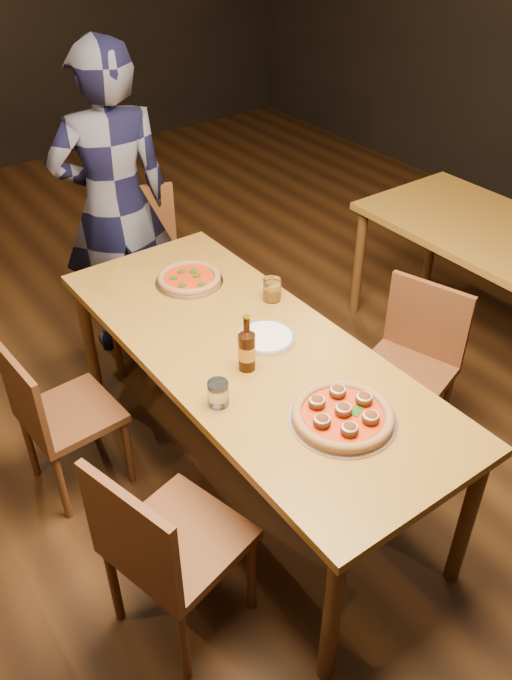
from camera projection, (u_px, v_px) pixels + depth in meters
ground at (250, 473)px, 3.17m from camera, size 9.00×9.00×0.00m
room_shell at (247, 65)px, 2.07m from camera, size 9.00×9.00×9.00m
table_main at (249, 362)px, 2.77m from camera, size 0.80×2.00×0.75m
chair_main_nw at (179, 538)px, 2.32m from camera, size 0.51×0.51×0.90m
chair_main_sw at (71, 413)px, 2.91m from camera, size 0.41×0.41×0.82m
chair_main_e at (404, 373)px, 3.10m from camera, size 0.50×0.50×0.86m
chair_end at (143, 279)px, 3.66m from camera, size 0.59×0.59×0.99m
pizza_meatball at (343, 415)px, 2.36m from camera, size 0.39×0.39×0.07m
pizza_margherita at (189, 278)px, 3.13m from camera, size 0.32×0.32×0.04m
plate_stack at (266, 338)px, 2.76m from camera, size 0.24×0.24×0.02m
beer_bottle at (247, 351)px, 2.56m from camera, size 0.07×0.07×0.24m
water_glass at (218, 393)px, 2.42m from camera, size 0.08×0.08×0.10m
amber_glass at (272, 290)px, 2.99m from camera, size 0.08×0.08×0.10m
diner at (115, 207)px, 3.54m from camera, size 0.71×0.55×1.74m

